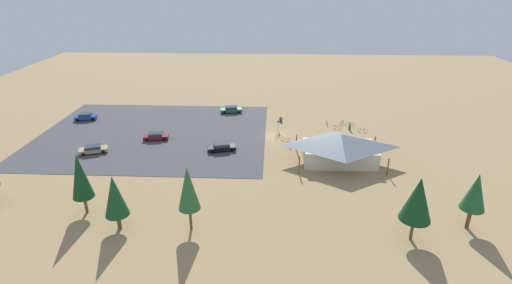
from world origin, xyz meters
TOP-DOWN VIEW (x-y plane):
  - ground at (0.00, 0.00)m, footprint 160.00×160.00m
  - parking_lot_asphalt at (22.45, -0.18)m, footprint 41.94×33.50m
  - bike_pavilion at (-10.49, 10.18)m, footprint 13.45×8.78m
  - trash_bin at (-1.50, -7.75)m, footprint 0.60×0.60m
  - lot_sign at (-0.96, -2.63)m, footprint 0.56×0.08m
  - pine_east at (17.96, 29.30)m, footprint 2.77×2.77m
  - pine_mideast at (9.52, 29.04)m, footprint 2.53×2.53m
  - pine_far_east at (23.33, 26.18)m, footprint 2.60×2.60m
  - pine_midwest at (-15.68, 29.82)m, footprint 3.45×3.45m
  - pine_west at (-23.01, 27.34)m, footprint 2.75×2.75m
  - bicycle_blue_by_bin at (-12.34, -4.21)m, footprint 1.64×0.48m
  - bicycle_red_lone_east at (-15.10, -5.64)m, footprint 1.69×0.75m
  - bicycle_yellow_edge_north at (-0.79, 0.73)m, footprint 0.86×1.53m
  - bicycle_black_mid_cluster at (-2.84, 5.10)m, footprint 0.65×1.74m
  - bicycle_green_front_row at (-16.92, -2.63)m, footprint 1.79×0.48m
  - bicycle_orange_near_sign at (-13.70, -6.80)m, footprint 0.92×1.49m
  - bicycle_silver_near_porch at (-10.59, -5.97)m, footprint 0.48×1.65m
  - bicycle_white_edge_south at (-2.11, 2.31)m, footprint 1.61×0.58m
  - car_blue_inner_stall at (38.45, -6.82)m, footprint 4.48×2.56m
  - car_tan_aisle_side at (30.07, 8.74)m, footprint 4.92×3.36m
  - car_black_back_corner at (8.70, 6.93)m, footprint 5.00×2.97m
  - car_maroon_second_row at (21.19, 2.66)m, footprint 4.62×2.43m
  - car_green_mid_lot at (9.15, -12.82)m, footprint 4.73×2.62m
  - visitor_at_bikes at (-14.64, -3.72)m, footprint 0.40×0.38m

SIDE VIEW (x-z plane):
  - ground at x=0.00m, z-range 0.00..0.00m
  - parking_lot_asphalt at x=22.45m, z-range 0.00..0.05m
  - bicycle_white_edge_south at x=-2.11m, z-range -0.06..0.77m
  - bicycle_silver_near_porch at x=-10.59m, z-range -0.06..0.80m
  - bicycle_blue_by_bin at x=-12.34m, z-range -0.02..0.76m
  - bicycle_green_front_row at x=-16.92m, z-range -0.03..0.78m
  - bicycle_black_mid_cluster at x=-2.84m, z-range -0.04..0.80m
  - bicycle_red_lone_east at x=-15.10m, z-range -0.06..0.83m
  - bicycle_yellow_edge_north at x=-0.79m, z-range -0.06..0.82m
  - bicycle_orange_near_sign at x=-13.70m, z-range -0.04..0.81m
  - trash_bin at x=-1.50m, z-range 0.00..0.90m
  - car_tan_aisle_side at x=30.07m, z-range 0.06..1.33m
  - car_maroon_second_row at x=21.19m, z-range 0.05..1.35m
  - car_black_back_corner at x=8.70m, z-range 0.05..1.39m
  - car_green_mid_lot at x=9.15m, z-range 0.05..1.41m
  - car_blue_inner_stall at x=38.45m, z-range 0.05..1.44m
  - visitor_at_bikes at x=-14.64m, z-range 0.04..1.70m
  - lot_sign at x=-0.96m, z-range 0.31..2.51m
  - bike_pavilion at x=-10.49m, z-range 0.27..5.02m
  - pine_east at x=17.96m, z-range 0.94..7.90m
  - pine_west at x=-23.01m, z-range 1.28..8.49m
  - pine_far_east at x=23.33m, z-range 1.11..9.20m
  - pine_midwest at x=-15.68m, z-range 1.34..9.23m
  - pine_mideast at x=9.52m, z-range 1.40..9.59m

